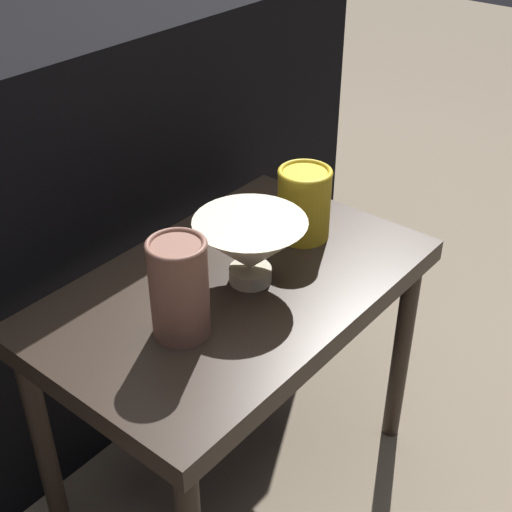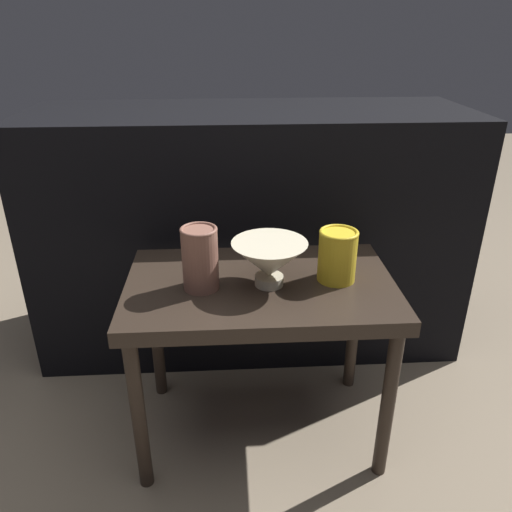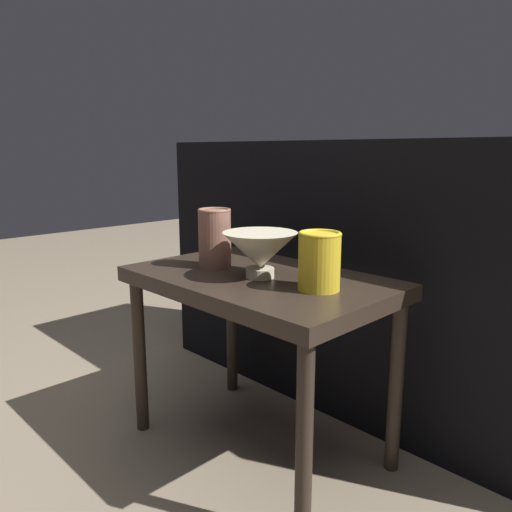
{
  "view_description": "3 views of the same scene",
  "coord_description": "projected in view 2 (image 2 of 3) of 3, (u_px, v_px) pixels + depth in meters",
  "views": [
    {
      "loc": [
        -0.74,
        -0.65,
        1.19
      ],
      "look_at": [
        0.04,
        -0.02,
        0.53
      ],
      "focal_mm": 50.0,
      "sensor_mm": 36.0,
      "label": 1
    },
    {
      "loc": [
        -0.08,
        -1.12,
        1.1
      ],
      "look_at": [
        -0.01,
        -0.04,
        0.58
      ],
      "focal_mm": 35.0,
      "sensor_mm": 36.0,
      "label": 2
    },
    {
      "loc": [
        0.89,
        -0.88,
        0.81
      ],
      "look_at": [
        -0.0,
        -0.01,
        0.54
      ],
      "focal_mm": 35.0,
      "sensor_mm": 36.0,
      "label": 3
    }
  ],
  "objects": [
    {
      "name": "table",
      "position": [
        260.0,
        302.0,
        1.3
      ],
      "size": [
        0.69,
        0.43,
        0.49
      ],
      "color": "#2D231C",
      "rests_on": "ground_plane"
    },
    {
      "name": "ground_plane",
      "position": [
        260.0,
        427.0,
        1.49
      ],
      "size": [
        8.0,
        8.0,
        0.0
      ],
      "primitive_type": "plane",
      "color": "#7F705B"
    },
    {
      "name": "bowl",
      "position": [
        269.0,
        260.0,
        1.23
      ],
      "size": [
        0.19,
        0.19,
        0.12
      ],
      "color": "beige",
      "rests_on": "table"
    },
    {
      "name": "vase_colorful_right",
      "position": [
        337.0,
        254.0,
        1.26
      ],
      "size": [
        0.1,
        0.1,
        0.14
      ],
      "color": "gold",
      "rests_on": "table"
    },
    {
      "name": "couch_backdrop",
      "position": [
        250.0,
        230.0,
        1.78
      ],
      "size": [
        1.44,
        0.5,
        0.84
      ],
      "color": "black",
      "rests_on": "ground_plane"
    },
    {
      "name": "vase_textured_left",
      "position": [
        200.0,
        258.0,
        1.21
      ],
      "size": [
        0.09,
        0.09,
        0.16
      ],
      "color": "brown",
      "rests_on": "table"
    }
  ]
}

